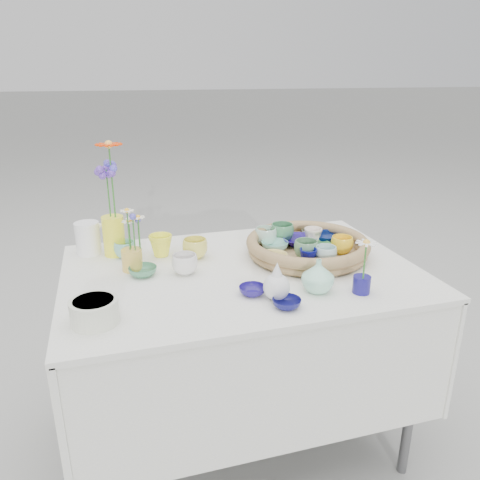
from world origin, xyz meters
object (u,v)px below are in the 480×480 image
object	(u,v)px
display_table	(241,437)
wicker_tray	(307,247)
tall_vase_yellow	(114,236)
bud_vase_seafoam	(318,276)

from	to	relation	value
display_table	wicker_tray	world-z (taller)	wicker_tray
wicker_tray	tall_vase_yellow	bearing A→B (deg)	162.52
display_table	wicker_tray	distance (m)	0.85
wicker_tray	tall_vase_yellow	xyz separation A→B (m)	(-0.71, 0.22, 0.04)
wicker_tray	bud_vase_seafoam	xyz separation A→B (m)	(-0.09, -0.29, 0.02)
display_table	bud_vase_seafoam	distance (m)	0.88
display_table	bud_vase_seafoam	bearing A→B (deg)	-52.75
display_table	wicker_tray	size ratio (longest dim) A/B	2.66
wicker_tray	bud_vase_seafoam	size ratio (longest dim) A/B	4.26
display_table	bud_vase_seafoam	xyz separation A→B (m)	(0.19, -0.24, 0.82)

